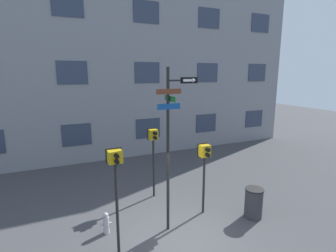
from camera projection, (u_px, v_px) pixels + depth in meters
The scene contains 8 objects.
ground_plane at pixel (179, 240), 7.69m from camera, with size 60.00×60.00×0.00m, color #424244.
building_facade at pixel (109, 42), 13.92m from camera, with size 24.00×0.64×12.87m.
street_sign_pole at pixel (170, 138), 7.68m from camera, with size 1.32×0.70×4.98m.
pedestrian_signal_left at pixel (116, 174), 6.69m from camera, with size 0.42×0.40×2.93m.
pedestrian_signal_right at pixel (205, 159), 8.83m from camera, with size 0.40×0.40×2.48m.
pedestrian_signal_across at pixel (153, 144), 10.02m from camera, with size 0.37×0.40×2.74m.
fire_hydrant at pixel (106, 223), 7.96m from camera, with size 0.34×0.18×0.68m.
trash_bin at pixel (254, 203), 8.82m from camera, with size 0.62×0.62×1.03m.
Camera 1 is at (-3.12, -6.13, 4.82)m, focal length 28.00 mm.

